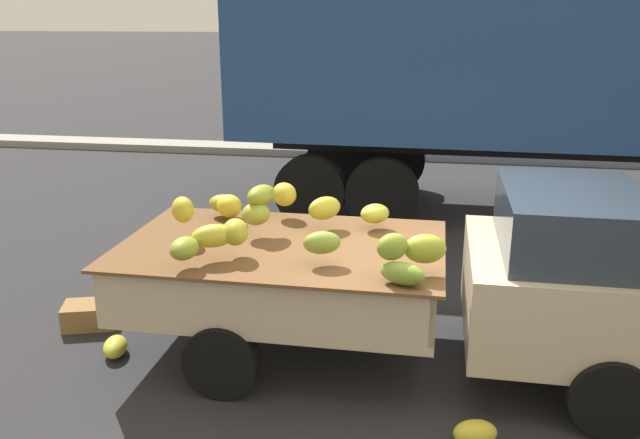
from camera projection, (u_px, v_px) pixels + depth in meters
ground at (436, 377)px, 5.86m from camera, size 220.00×220.00×0.00m
curb_strip at (435, 155)px, 14.68m from camera, size 80.00×0.80×0.16m
pickup_truck at (511, 278)px, 5.72m from camera, size 5.20×1.96×1.70m
semi_trailer at (635, 53)px, 9.62m from camera, size 12.06×2.87×3.95m
fallen_banana_bunch_near_tailgate at (115, 347)px, 6.21m from camera, size 0.32×0.41×0.17m
fallen_banana_bunch_by_wheel at (475, 433)px, 4.92m from camera, size 0.38×0.30×0.19m
produce_crate at (90, 315)px, 6.78m from camera, size 0.60×0.50×0.24m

